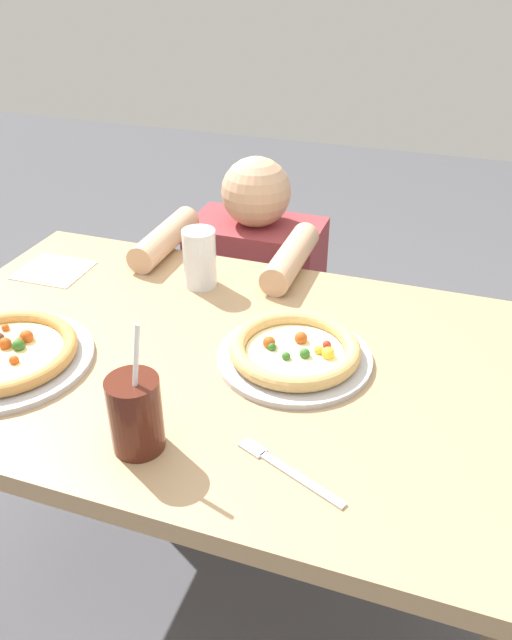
% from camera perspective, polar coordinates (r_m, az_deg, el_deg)
% --- Properties ---
extents(ground_plane, '(8.00, 8.00, 0.00)m').
position_cam_1_polar(ground_plane, '(1.78, -2.52, -23.37)').
color(ground_plane, '#4C4C51').
extents(dining_table, '(1.30, 0.81, 0.75)m').
position_cam_1_polar(dining_table, '(1.30, -3.17, -7.22)').
color(dining_table, tan).
rests_on(dining_table, ground).
extents(pizza_near, '(0.33, 0.33, 0.04)m').
position_cam_1_polar(pizza_near, '(1.29, -21.88, -2.93)').
color(pizza_near, '#B7B7BC').
rests_on(pizza_near, dining_table).
extents(pizza_far, '(0.30, 0.30, 0.04)m').
position_cam_1_polar(pizza_far, '(1.21, 3.55, -2.91)').
color(pizza_far, '#B7B7BC').
rests_on(pizza_far, dining_table).
extents(drink_cup_colored, '(0.08, 0.08, 0.23)m').
position_cam_1_polar(drink_cup_colored, '(1.01, -10.89, -8.38)').
color(drink_cup_colored, '#4C1E14').
rests_on(drink_cup_colored, dining_table).
extents(water_cup_clear, '(0.08, 0.08, 0.14)m').
position_cam_1_polar(water_cup_clear, '(1.45, -5.16, 5.69)').
color(water_cup_clear, silver).
rests_on(water_cup_clear, dining_table).
extents(paper_napkin, '(0.16, 0.15, 0.00)m').
position_cam_1_polar(paper_napkin, '(1.61, -17.91, 4.32)').
color(paper_napkin, white).
rests_on(paper_napkin, dining_table).
extents(fork, '(0.19, 0.10, 0.00)m').
position_cam_1_polar(fork, '(1.00, 2.67, -13.36)').
color(fork, silver).
rests_on(fork, dining_table).
extents(diner_seated, '(0.41, 0.52, 0.95)m').
position_cam_1_polar(diner_seated, '(1.93, -0.07, -0.25)').
color(diner_seated, '#333847').
rests_on(diner_seated, ground).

